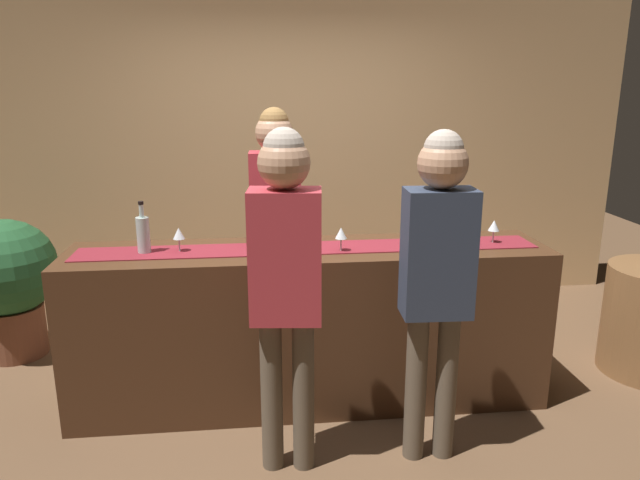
{
  "coord_description": "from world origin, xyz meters",
  "views": [
    {
      "loc": [
        -0.31,
        -3.36,
        1.94
      ],
      "look_at": [
        0.06,
        0.0,
        1.03
      ],
      "focal_mm": 33.34,
      "sensor_mm": 36.0,
      "label": 1
    }
  ],
  "objects_px": {
    "wine_bottle_amber": "(256,227)",
    "customer_browsing": "(286,267)",
    "wine_bottle_green": "(441,226)",
    "wine_glass_far_end": "(341,234)",
    "wine_bottle_clear": "(143,234)",
    "wine_glass_near_customer": "(179,234)",
    "potted_plant_tall": "(8,279)",
    "customer_sipping": "(437,264)",
    "bartender": "(276,208)",
    "wine_glass_mid_counter": "(494,226)"
  },
  "relations": [
    {
      "from": "wine_glass_near_customer",
      "to": "potted_plant_tall",
      "type": "distance_m",
      "value": 1.64
    },
    {
      "from": "customer_browsing",
      "to": "wine_bottle_amber",
      "type": "bearing_deg",
      "value": 105.8
    },
    {
      "from": "wine_glass_mid_counter",
      "to": "customer_browsing",
      "type": "height_order",
      "value": "customer_browsing"
    },
    {
      "from": "wine_bottle_clear",
      "to": "potted_plant_tall",
      "type": "xyz_separation_m",
      "value": [
        -1.12,
        0.84,
        -0.51
      ]
    },
    {
      "from": "wine_bottle_green",
      "to": "wine_glass_far_end",
      "type": "bearing_deg",
      "value": -171.72
    },
    {
      "from": "potted_plant_tall",
      "to": "wine_bottle_amber",
      "type": "bearing_deg",
      "value": -23.17
    },
    {
      "from": "wine_bottle_amber",
      "to": "bartender",
      "type": "height_order",
      "value": "bartender"
    },
    {
      "from": "wine_bottle_green",
      "to": "wine_glass_mid_counter",
      "type": "height_order",
      "value": "wine_bottle_green"
    },
    {
      "from": "wine_bottle_clear",
      "to": "wine_glass_mid_counter",
      "type": "relative_size",
      "value": 2.1
    },
    {
      "from": "customer_sipping",
      "to": "potted_plant_tall",
      "type": "height_order",
      "value": "customer_sipping"
    },
    {
      "from": "wine_glass_mid_counter",
      "to": "customer_browsing",
      "type": "distance_m",
      "value": 1.46
    },
    {
      "from": "wine_bottle_clear",
      "to": "wine_glass_near_customer",
      "type": "distance_m",
      "value": 0.2
    },
    {
      "from": "wine_glass_near_customer",
      "to": "wine_bottle_clear",
      "type": "bearing_deg",
      "value": 179.66
    },
    {
      "from": "bartender",
      "to": "customer_browsing",
      "type": "distance_m",
      "value": 1.25
    },
    {
      "from": "wine_glass_mid_counter",
      "to": "customer_browsing",
      "type": "relative_size",
      "value": 0.08
    },
    {
      "from": "wine_bottle_clear",
      "to": "wine_glass_mid_counter",
      "type": "distance_m",
      "value": 2.07
    },
    {
      "from": "wine_bottle_green",
      "to": "customer_sipping",
      "type": "xyz_separation_m",
      "value": [
        -0.23,
        -0.66,
        -0.02
      ]
    },
    {
      "from": "customer_browsing",
      "to": "wine_bottle_green",
      "type": "bearing_deg",
      "value": 40.61
    },
    {
      "from": "wine_bottle_amber",
      "to": "wine_bottle_clear",
      "type": "xyz_separation_m",
      "value": [
        -0.64,
        -0.09,
        0.0
      ]
    },
    {
      "from": "wine_bottle_green",
      "to": "wine_glass_far_end",
      "type": "distance_m",
      "value": 0.63
    },
    {
      "from": "wine_glass_near_customer",
      "to": "bartender",
      "type": "bearing_deg",
      "value": 44.79
    },
    {
      "from": "wine_bottle_amber",
      "to": "customer_browsing",
      "type": "bearing_deg",
      "value": -80.15
    },
    {
      "from": "wine_bottle_amber",
      "to": "wine_glass_far_end",
      "type": "xyz_separation_m",
      "value": [
        0.48,
        -0.18,
        -0.01
      ]
    },
    {
      "from": "wine_bottle_amber",
      "to": "wine_glass_far_end",
      "type": "height_order",
      "value": "wine_bottle_amber"
    },
    {
      "from": "wine_glass_mid_counter",
      "to": "customer_sipping",
      "type": "distance_m",
      "value": 0.85
    },
    {
      "from": "wine_bottle_amber",
      "to": "customer_sipping",
      "type": "relative_size",
      "value": 0.18
    },
    {
      "from": "wine_bottle_amber",
      "to": "wine_bottle_green",
      "type": "bearing_deg",
      "value": -4.73
    },
    {
      "from": "wine_glass_near_customer",
      "to": "customer_browsing",
      "type": "xyz_separation_m",
      "value": [
        0.58,
        -0.67,
        -0.0
      ]
    },
    {
      "from": "wine_bottle_green",
      "to": "customer_browsing",
      "type": "height_order",
      "value": "customer_browsing"
    },
    {
      "from": "customer_sipping",
      "to": "customer_browsing",
      "type": "distance_m",
      "value": 0.75
    },
    {
      "from": "bartender",
      "to": "wine_glass_near_customer",
      "type": "bearing_deg",
      "value": 47.15
    },
    {
      "from": "wine_bottle_green",
      "to": "customer_browsing",
      "type": "relative_size",
      "value": 0.17
    },
    {
      "from": "wine_glass_mid_counter",
      "to": "wine_bottle_green",
      "type": "bearing_deg",
      "value": 178.32
    },
    {
      "from": "potted_plant_tall",
      "to": "customer_sipping",
      "type": "bearing_deg",
      "value": -29.71
    },
    {
      "from": "wine_glass_near_customer",
      "to": "wine_glass_far_end",
      "type": "distance_m",
      "value": 0.93
    },
    {
      "from": "wine_bottle_amber",
      "to": "customer_sipping",
      "type": "height_order",
      "value": "customer_sipping"
    },
    {
      "from": "wine_glass_mid_counter",
      "to": "wine_glass_far_end",
      "type": "height_order",
      "value": "same"
    },
    {
      "from": "bartender",
      "to": "wine_glass_far_end",
      "type": "bearing_deg",
      "value": 120.08
    },
    {
      "from": "wine_bottle_green",
      "to": "potted_plant_tall",
      "type": "bearing_deg",
      "value": 163.56
    },
    {
      "from": "wine_bottle_green",
      "to": "wine_bottle_amber",
      "type": "xyz_separation_m",
      "value": [
        -1.1,
        0.09,
        0.0
      ]
    },
    {
      "from": "wine_glass_mid_counter",
      "to": "potted_plant_tall",
      "type": "relative_size",
      "value": 0.14
    },
    {
      "from": "wine_bottle_green",
      "to": "wine_glass_near_customer",
      "type": "height_order",
      "value": "wine_bottle_green"
    },
    {
      "from": "wine_bottle_clear",
      "to": "wine_glass_near_customer",
      "type": "xyz_separation_m",
      "value": [
        0.2,
        -0.0,
        -0.01
      ]
    },
    {
      "from": "wine_bottle_clear",
      "to": "wine_glass_near_customer",
      "type": "bearing_deg",
      "value": -0.34
    },
    {
      "from": "wine_bottle_green",
      "to": "customer_browsing",
      "type": "xyz_separation_m",
      "value": [
        -0.97,
        -0.67,
        -0.01
      ]
    },
    {
      "from": "wine_glass_near_customer",
      "to": "customer_sipping",
      "type": "height_order",
      "value": "customer_sipping"
    },
    {
      "from": "wine_glass_near_customer",
      "to": "customer_browsing",
      "type": "distance_m",
      "value": 0.89
    },
    {
      "from": "bartender",
      "to": "wine_bottle_amber",
      "type": "bearing_deg",
      "value": 77.02
    },
    {
      "from": "wine_bottle_clear",
      "to": "customer_sipping",
      "type": "xyz_separation_m",
      "value": [
        1.52,
        -0.67,
        -0.02
      ]
    },
    {
      "from": "wine_bottle_clear",
      "to": "wine_bottle_green",
      "type": "bearing_deg",
      "value": -0.14
    }
  ]
}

